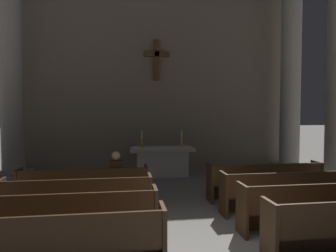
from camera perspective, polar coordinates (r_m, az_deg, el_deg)
pew_left_row_1 at (r=4.68m, az=-20.10°, el=-20.01°), size 2.97×0.50×0.95m
pew_left_row_2 at (r=5.65m, az=-17.86°, el=-15.94°), size 2.97×0.50×0.95m
pew_left_row_3 at (r=6.64m, az=-16.33°, el=-13.05°), size 2.97×0.50×0.95m
pew_left_row_4 at (r=7.64m, az=-15.23°, el=-10.91°), size 2.97×0.50×0.95m
pew_right_row_2 at (r=6.64m, az=25.67°, el=-13.22°), size 2.97×0.50×0.95m
pew_right_row_3 at (r=7.50m, az=21.10°, el=-11.27°), size 2.97×0.50×0.95m
pew_right_row_4 at (r=8.40m, az=17.53°, el=-9.69°), size 2.97×0.50×0.95m
column_left_third at (r=11.74m, az=-26.94°, el=7.91°), size 1.12×1.12×6.93m
column_right_third at (r=12.85m, az=21.69°, el=7.56°), size 1.12×1.12×6.93m
altar at (r=10.83m, az=-1.12°, el=-6.43°), size 2.20×0.90×1.01m
candlestick_left at (r=10.68m, az=-4.85°, el=-3.03°), size 0.16×0.16×0.58m
candlestick_right at (r=10.86m, az=2.55°, el=-2.93°), size 0.16×0.16×0.58m
apse_with_cross at (r=12.63m, az=-2.21°, el=10.17°), size 11.28×0.44×7.78m
lone_worshipper at (r=7.58m, az=-9.55°, el=-9.30°), size 0.32×0.43×1.32m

